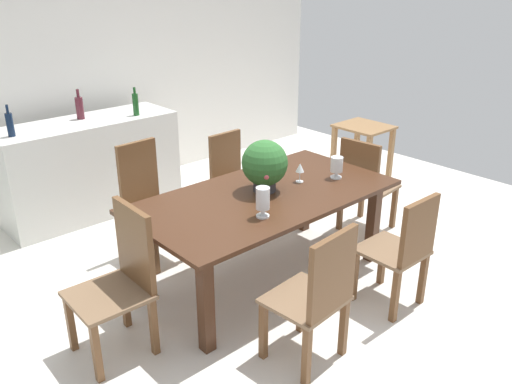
% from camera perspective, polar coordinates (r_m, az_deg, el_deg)
% --- Properties ---
extents(ground_plane, '(7.04, 7.04, 0.00)m').
position_cam_1_polar(ground_plane, '(4.48, -0.36, -8.46)').
color(ground_plane, silver).
extents(back_wall, '(6.40, 0.10, 2.60)m').
position_cam_1_polar(back_wall, '(6.12, -17.23, 12.13)').
color(back_wall, white).
rests_on(back_wall, ground).
extents(dining_table, '(2.05, 1.07, 0.74)m').
position_cam_1_polar(dining_table, '(4.09, 0.97, -1.47)').
color(dining_table, '#422616').
rests_on(dining_table, ground).
extents(chair_far_left, '(0.42, 0.49, 1.01)m').
position_cam_1_polar(chair_far_left, '(4.60, -11.66, -0.58)').
color(chair_far_left, brown).
rests_on(chair_far_left, ground).
extents(chair_foot_end, '(0.50, 0.48, 0.93)m').
position_cam_1_polar(chair_foot_end, '(5.01, 11.56, 1.04)').
color(chair_foot_end, brown).
rests_on(chair_foot_end, ground).
extents(chair_head_end, '(0.48, 0.47, 0.99)m').
position_cam_1_polar(chair_head_end, '(3.50, -14.20, -8.66)').
color(chair_head_end, brown).
rests_on(chair_head_end, ground).
extents(chair_far_right, '(0.42, 0.43, 0.91)m').
position_cam_1_polar(chair_far_right, '(5.08, -2.59, 1.72)').
color(chair_far_right, brown).
rests_on(chair_far_right, ground).
extents(chair_near_left, '(0.49, 0.46, 0.95)m').
position_cam_1_polar(chair_near_left, '(3.27, 6.72, -10.75)').
color(chair_near_left, brown).
rests_on(chair_near_left, ground).
extents(chair_near_right, '(0.43, 0.44, 0.90)m').
position_cam_1_polar(chair_near_right, '(3.94, 15.58, -5.78)').
color(chair_near_right, brown).
rests_on(chair_near_right, ground).
extents(flower_centerpiece, '(0.36, 0.36, 0.41)m').
position_cam_1_polar(flower_centerpiece, '(4.04, 0.94, 3.01)').
color(flower_centerpiece, '#333338').
rests_on(flower_centerpiece, dining_table).
extents(crystal_vase_left, '(0.10, 0.10, 0.22)m').
position_cam_1_polar(crystal_vase_left, '(3.63, 0.74, -0.84)').
color(crystal_vase_left, silver).
rests_on(crystal_vase_left, dining_table).
extents(crystal_vase_center_near, '(0.10, 0.10, 0.18)m').
position_cam_1_polar(crystal_vase_center_near, '(4.38, 8.69, 2.84)').
color(crystal_vase_center_near, silver).
rests_on(crystal_vase_center_near, dining_table).
extents(wine_glass, '(0.07, 0.07, 0.16)m').
position_cam_1_polar(wine_glass, '(4.26, 4.76, 2.55)').
color(wine_glass, silver).
rests_on(wine_glass, dining_table).
extents(kitchen_counter, '(1.76, 0.62, 0.97)m').
position_cam_1_polar(kitchen_counter, '(5.62, -17.44, 2.56)').
color(kitchen_counter, silver).
rests_on(kitchen_counter, ground).
extents(wine_bottle_tall, '(0.06, 0.06, 0.28)m').
position_cam_1_polar(wine_bottle_tall, '(5.53, -12.85, 9.25)').
color(wine_bottle_tall, '#194C1E').
rests_on(wine_bottle_tall, kitchen_counter).
extents(wine_bottle_green, '(0.08, 0.08, 0.29)m').
position_cam_1_polar(wine_bottle_green, '(5.54, -18.48, 8.64)').
color(wine_bottle_green, '#511E28').
rests_on(wine_bottle_green, kitchen_counter).
extents(wine_bottle_clear, '(0.06, 0.06, 0.28)m').
position_cam_1_polar(wine_bottle_clear, '(5.15, -24.99, 6.65)').
color(wine_bottle_clear, '#0F1E38').
rests_on(wine_bottle_clear, kitchen_counter).
extents(side_table, '(0.51, 0.57, 0.71)m').
position_cam_1_polar(side_table, '(6.17, 11.45, 5.36)').
color(side_table, olive).
rests_on(side_table, ground).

